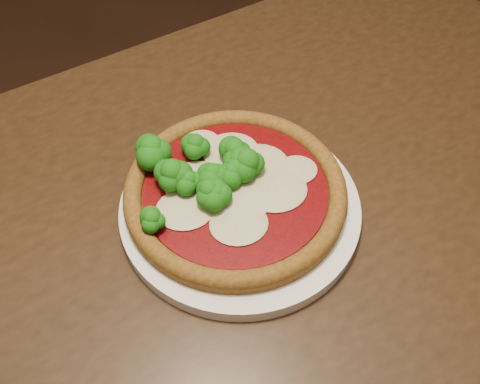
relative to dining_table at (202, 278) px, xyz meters
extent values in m
plane|color=black|center=(0.03, 0.14, -0.65)|extent=(4.00, 4.00, 0.00)
cube|color=black|center=(0.00, 0.00, 0.08)|extent=(1.51, 1.16, 0.04)
cylinder|color=black|center=(0.47, 0.51, -0.30)|extent=(0.06, 0.06, 0.71)
cylinder|color=silver|center=(0.06, 0.03, 0.10)|extent=(0.29, 0.29, 0.02)
cylinder|color=brown|center=(0.05, 0.04, 0.12)|extent=(0.27, 0.27, 0.01)
torus|color=brown|center=(0.05, 0.04, 0.13)|extent=(0.27, 0.27, 0.02)
cylinder|color=#6B0507|center=(0.05, 0.04, 0.13)|extent=(0.22, 0.22, 0.00)
ellipsoid|color=beige|center=(0.06, 0.10, 0.13)|extent=(0.07, 0.06, 0.01)
ellipsoid|color=beige|center=(0.01, 0.06, 0.13)|extent=(0.08, 0.07, 0.01)
ellipsoid|color=beige|center=(0.03, 0.12, 0.13)|extent=(0.05, 0.04, 0.00)
ellipsoid|color=beige|center=(0.10, 0.02, 0.13)|extent=(0.08, 0.07, 0.01)
ellipsoid|color=beige|center=(0.13, 0.05, 0.13)|extent=(0.05, 0.05, 0.00)
ellipsoid|color=beige|center=(0.06, 0.04, 0.13)|extent=(0.11, 0.10, 0.01)
ellipsoid|color=beige|center=(-0.01, 0.02, 0.13)|extent=(0.07, 0.06, 0.01)
ellipsoid|color=beige|center=(0.05, -0.01, 0.13)|extent=(0.07, 0.06, 0.01)
ellipsoid|color=beige|center=(0.09, 0.07, 0.13)|extent=(0.08, 0.07, 0.01)
ellipsoid|color=beige|center=(0.06, 0.10, 0.13)|extent=(0.07, 0.06, 0.01)
ellipsoid|color=#218E16|center=(0.07, 0.06, 0.15)|extent=(0.05, 0.05, 0.04)
ellipsoid|color=#218E16|center=(0.07, 0.05, 0.15)|extent=(0.05, 0.05, 0.04)
ellipsoid|color=#218E16|center=(-0.03, 0.10, 0.15)|extent=(0.05, 0.05, 0.04)
ellipsoid|color=#218E16|center=(0.03, 0.02, 0.15)|extent=(0.04, 0.04, 0.03)
ellipsoid|color=#218E16|center=(0.02, 0.10, 0.15)|extent=(0.04, 0.04, 0.03)
ellipsoid|color=#218E16|center=(0.03, 0.05, 0.15)|extent=(0.04, 0.04, 0.03)
ellipsoid|color=#218E16|center=(0.02, 0.02, 0.15)|extent=(0.04, 0.04, 0.04)
ellipsoid|color=#218E16|center=(0.06, 0.08, 0.15)|extent=(0.05, 0.05, 0.04)
ellipsoid|color=#218E16|center=(-0.05, 0.00, 0.15)|extent=(0.03, 0.03, 0.03)
ellipsoid|color=#218E16|center=(-0.02, 0.06, 0.15)|extent=(0.05, 0.05, 0.04)
ellipsoid|color=#218E16|center=(0.05, 0.05, 0.15)|extent=(0.04, 0.04, 0.03)
ellipsoid|color=#218E16|center=(0.00, 0.05, 0.15)|extent=(0.04, 0.04, 0.03)
camera|label=1|loc=(-0.03, -0.35, 0.62)|focal=40.00mm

